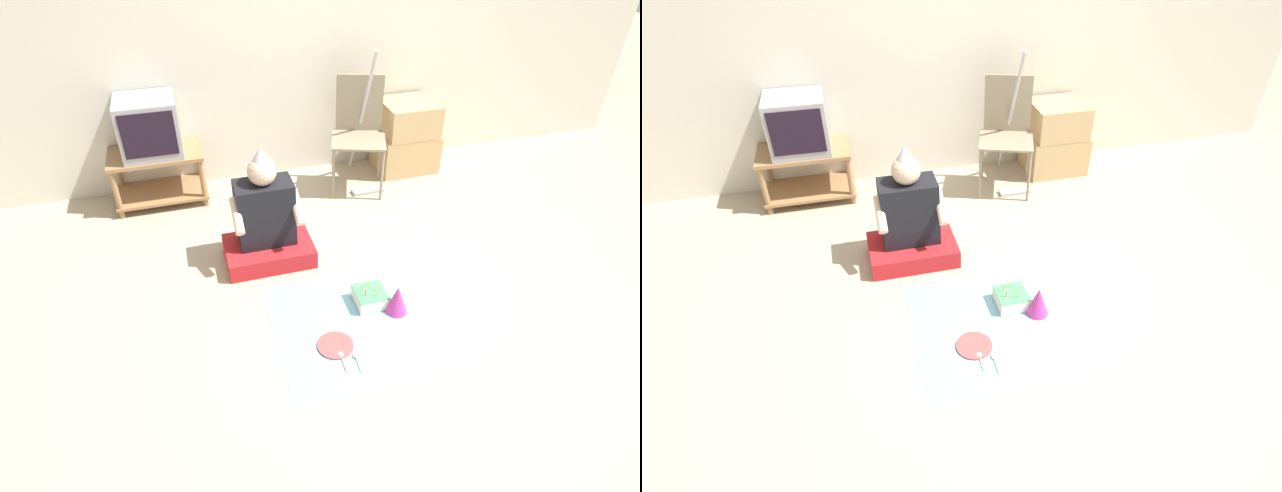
% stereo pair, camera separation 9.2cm
% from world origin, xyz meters
% --- Properties ---
extents(ground_plane, '(16.00, 16.00, 0.00)m').
position_xyz_m(ground_plane, '(0.00, 0.00, 0.00)').
color(ground_plane, tan).
extents(wall_back, '(6.40, 0.06, 2.55)m').
position_xyz_m(wall_back, '(0.00, 2.05, 1.27)').
color(wall_back, beige).
rests_on(wall_back, ground_plane).
extents(tv_stand, '(0.75, 0.45, 0.45)m').
position_xyz_m(tv_stand, '(-1.47, 1.80, 0.27)').
color(tv_stand, '#997047').
rests_on(tv_stand, ground_plane).
extents(tv, '(0.46, 0.44, 0.45)m').
position_xyz_m(tv, '(-1.47, 1.80, 0.68)').
color(tv, '#99999E').
rests_on(tv, tv_stand).
extents(folding_chair, '(0.56, 0.52, 0.96)m').
position_xyz_m(folding_chair, '(0.22, 1.60, 0.55)').
color(folding_chair, gray).
rests_on(folding_chair, ground_plane).
extents(cardboard_box_stack, '(0.54, 0.45, 0.65)m').
position_xyz_m(cardboard_box_stack, '(0.76, 1.77, 0.31)').
color(cardboard_box_stack, tan).
rests_on(cardboard_box_stack, ground_plane).
extents(dust_mop, '(0.28, 0.53, 1.22)m').
position_xyz_m(dust_mop, '(0.27, 1.56, 0.36)').
color(dust_mop, '#B2ADA3').
rests_on(dust_mop, ground_plane).
extents(person_seated, '(0.63, 0.42, 0.88)m').
position_xyz_m(person_seated, '(-0.76, 0.76, 0.29)').
color(person_seated, red).
rests_on(person_seated, ground_plane).
extents(party_cloth, '(1.10, 0.97, 0.01)m').
position_xyz_m(party_cloth, '(-0.34, -0.08, 0.00)').
color(party_cloth, '#7FC6E0').
rests_on(party_cloth, ground_plane).
extents(birthday_cake, '(0.20, 0.20, 0.16)m').
position_xyz_m(birthday_cake, '(-0.22, 0.08, 0.05)').
color(birthday_cake, '#F4E0C6').
rests_on(birthday_cake, party_cloth).
extents(party_hat_blue, '(0.15, 0.15, 0.20)m').
position_xyz_m(party_hat_blue, '(-0.08, -0.04, 0.10)').
color(party_hat_blue, '#CC338C').
rests_on(party_hat_blue, party_cloth).
extents(paper_plate, '(0.22, 0.22, 0.01)m').
position_xyz_m(paper_plate, '(-0.55, -0.22, 0.01)').
color(paper_plate, '#D84C4C').
rests_on(paper_plate, party_cloth).
extents(plastic_spoon_near, '(0.04, 0.15, 0.01)m').
position_xyz_m(plastic_spoon_near, '(-0.54, -0.31, 0.01)').
color(plastic_spoon_near, white).
rests_on(plastic_spoon_near, party_cloth).
extents(plastic_spoon_far, '(0.04, 0.15, 0.01)m').
position_xyz_m(plastic_spoon_far, '(-0.46, -0.34, 0.01)').
color(plastic_spoon_far, white).
rests_on(plastic_spoon_far, party_cloth).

